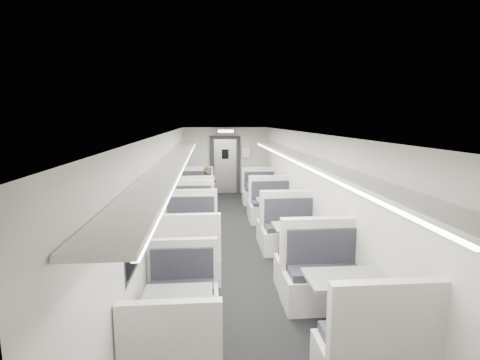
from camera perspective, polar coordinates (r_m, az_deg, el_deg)
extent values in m
cube|color=black|center=(8.01, -0.14, -10.75)|extent=(3.00, 12.00, 0.12)
cube|color=white|center=(7.53, -0.15, 7.58)|extent=(3.00, 12.00, 0.12)
cube|color=#B7B5AC|center=(13.66, -2.29, 2.99)|extent=(3.00, 0.12, 2.40)
cube|color=#B7B5AC|center=(7.70, -11.80, -2.02)|extent=(0.12, 12.00, 2.40)
cube|color=#B7B5AC|center=(7.95, 11.13, -1.64)|extent=(0.12, 12.00, 2.40)
cube|color=beige|center=(10.59, -6.84, -4.23)|extent=(1.07, 0.60, 0.45)
cube|color=black|center=(10.56, -6.87, -2.72)|extent=(0.95, 0.47, 0.10)
cube|color=beige|center=(10.26, -6.94, -1.35)|extent=(1.07, 0.12, 0.71)
cube|color=beige|center=(12.13, -6.61, -2.50)|extent=(1.07, 0.60, 0.45)
cube|color=black|center=(12.04, -6.64, -1.24)|extent=(0.95, 0.47, 0.10)
cube|color=beige|center=(12.24, -6.63, 0.37)|extent=(1.07, 0.12, 0.71)
cylinder|color=#AFAFB1|center=(11.33, -6.73, -2.71)|extent=(0.10, 0.10, 0.70)
cylinder|color=#AFAFB1|center=(11.40, -6.70, -4.35)|extent=(0.36, 0.36, 0.03)
cube|color=gray|center=(11.26, -6.77, -0.77)|extent=(0.89, 0.61, 0.04)
cube|color=beige|center=(8.35, -7.34, -7.98)|extent=(1.02, 0.57, 0.43)
cube|color=black|center=(8.31, -7.37, -6.19)|extent=(0.90, 0.45, 0.10)
cube|color=beige|center=(8.01, -7.48, -4.65)|extent=(1.02, 0.12, 0.67)
cube|color=beige|center=(9.79, -6.99, -5.41)|extent=(1.02, 0.57, 0.43)
cube|color=black|center=(9.70, -7.03, -3.94)|extent=(0.90, 0.45, 0.10)
cube|color=beige|center=(9.87, -7.01, -2.01)|extent=(1.02, 0.12, 0.67)
cylinder|color=#AFAFB1|center=(9.04, -7.17, -5.89)|extent=(0.10, 0.10, 0.66)
cylinder|color=#AFAFB1|center=(9.13, -7.13, -7.81)|extent=(0.35, 0.35, 0.03)
cube|color=gray|center=(8.95, -7.21, -3.61)|extent=(0.84, 0.58, 0.04)
cube|color=beige|center=(6.44, -8.08, -13.10)|extent=(1.12, 0.62, 0.47)
cube|color=black|center=(6.37, -8.12, -10.58)|extent=(0.99, 0.50, 0.11)
cube|color=beige|center=(6.02, -8.32, -8.58)|extent=(1.12, 0.13, 0.74)
cube|color=beige|center=(7.99, -7.45, -8.64)|extent=(1.12, 0.62, 0.47)
cube|color=black|center=(7.87, -7.51, -6.70)|extent=(0.99, 0.50, 0.11)
cube|color=beige|center=(8.04, -7.48, -4.03)|extent=(1.12, 0.13, 0.74)
cylinder|color=#AFAFB1|center=(7.17, -7.75, -9.68)|extent=(0.11, 0.11, 0.73)
cylinder|color=#AFAFB1|center=(7.29, -7.69, -12.27)|extent=(0.38, 0.38, 0.03)
cube|color=gray|center=(7.05, -7.82, -6.56)|extent=(0.93, 0.63, 0.04)
cube|color=black|center=(4.09, -10.18, -23.72)|extent=(0.86, 0.43, 0.09)
cube|color=beige|center=(3.76, -10.63, -22.05)|extent=(0.97, 0.11, 0.64)
cube|color=beige|center=(5.42, -8.73, -17.96)|extent=(0.97, 0.54, 0.41)
cube|color=black|center=(5.29, -8.82, -15.68)|extent=(0.86, 0.43, 0.09)
cube|color=beige|center=(5.39, -8.73, -12.05)|extent=(0.97, 0.11, 0.64)
cylinder|color=#AFAFB1|center=(4.75, -9.35, -20.69)|extent=(0.09, 0.09, 0.63)
cylinder|color=#AFAFB1|center=(4.90, -9.25, -23.73)|extent=(0.33, 0.33, 0.03)
cube|color=gray|center=(4.58, -9.47, -16.88)|extent=(0.80, 0.55, 0.04)
cube|color=beige|center=(10.51, 4.11, -4.30)|extent=(1.06, 0.59, 0.45)
cube|color=black|center=(10.48, 4.10, -2.80)|extent=(0.94, 0.47, 0.10)
cube|color=beige|center=(10.18, 4.34, -1.43)|extent=(1.06, 0.12, 0.70)
cube|color=beige|center=(12.02, 2.95, -2.58)|extent=(1.06, 0.59, 0.45)
cube|color=black|center=(11.93, 2.98, -1.31)|extent=(0.94, 0.47, 0.10)
cube|color=beige|center=(12.12, 2.83, 0.29)|extent=(1.06, 0.12, 0.70)
cylinder|color=#AFAFB1|center=(11.24, 3.50, -2.78)|extent=(0.10, 0.10, 0.69)
cylinder|color=#AFAFB1|center=(11.31, 3.48, -4.42)|extent=(0.36, 0.36, 0.03)
cube|color=gray|center=(11.16, 3.52, -0.85)|extent=(0.88, 0.60, 0.04)
cube|color=beige|center=(8.35, 6.58, -7.82)|extent=(1.11, 0.62, 0.47)
cube|color=black|center=(8.30, 6.58, -5.86)|extent=(0.99, 0.49, 0.10)
cube|color=beige|center=(7.98, 6.99, -4.15)|extent=(1.11, 0.13, 0.73)
cube|color=beige|center=(9.90, 4.69, -5.08)|extent=(1.11, 0.62, 0.47)
cube|color=black|center=(9.80, 4.75, -3.49)|extent=(0.99, 0.49, 0.10)
cube|color=beige|center=(9.99, 4.52, -1.41)|extent=(1.11, 0.13, 0.73)
cylinder|color=#AFAFB1|center=(9.09, 5.57, -5.57)|extent=(0.10, 0.10, 0.72)
cylinder|color=#AFAFB1|center=(9.18, 5.53, -7.66)|extent=(0.38, 0.38, 0.03)
cube|color=gray|center=(9.00, 5.61, -3.09)|extent=(0.92, 0.63, 0.04)
cube|color=beige|center=(6.27, 10.84, -13.79)|extent=(1.12, 0.63, 0.48)
cube|color=black|center=(6.20, 10.84, -11.19)|extent=(1.00, 0.50, 0.11)
cube|color=beige|center=(5.86, 11.63, -9.13)|extent=(1.12, 0.13, 0.74)
cube|color=beige|center=(7.78, 7.50, -9.12)|extent=(1.12, 0.63, 0.48)
cube|color=black|center=(7.66, 7.60, -7.12)|extent=(1.00, 0.50, 0.11)
cube|color=beige|center=(7.82, 7.24, -4.36)|extent=(1.12, 0.13, 0.74)
cylinder|color=#AFAFB1|center=(6.97, 9.00, -10.23)|extent=(0.11, 0.11, 0.73)
cylinder|color=#AFAFB1|center=(7.10, 8.93, -12.89)|extent=(0.38, 0.38, 0.03)
cube|color=gray|center=(6.85, 9.09, -7.00)|extent=(0.93, 0.64, 0.04)
cube|color=black|center=(4.23, 19.96, -21.57)|extent=(1.02, 0.51, 0.11)
cube|color=beige|center=(3.87, 21.98, -19.26)|extent=(1.15, 0.13, 0.76)
cube|color=beige|center=(5.74, 12.56, -16.05)|extent=(1.15, 0.64, 0.49)
cube|color=black|center=(5.59, 12.77, -13.41)|extent=(1.02, 0.51, 0.11)
cube|color=beige|center=(5.71, 12.07, -9.39)|extent=(1.15, 0.13, 0.76)
cylinder|color=#AFAFB1|center=(4.97, 15.70, -18.70)|extent=(0.11, 0.11, 0.75)
cylinder|color=#AFAFB1|center=(5.14, 15.51, -22.25)|extent=(0.39, 0.39, 0.03)
cube|color=gray|center=(4.79, 15.92, -14.26)|extent=(0.96, 0.65, 0.04)
imported|color=black|center=(10.51, -4.81, -1.66)|extent=(0.51, 0.34, 1.40)
cube|color=black|center=(11.02, -9.40, 2.17)|extent=(0.02, 1.18, 0.84)
cube|color=black|center=(8.84, -10.46, 0.44)|extent=(0.02, 1.18, 0.84)
cube|color=black|center=(6.69, -12.23, -2.41)|extent=(0.02, 1.18, 0.84)
cube|color=black|center=(4.58, -15.66, -7.91)|extent=(0.02, 1.18, 0.84)
cube|color=beige|center=(7.27, -9.91, 3.12)|extent=(0.46, 10.40, 0.05)
cube|color=white|center=(7.26, -8.32, 2.76)|extent=(0.05, 10.20, 0.04)
cube|color=beige|center=(7.49, 9.72, 3.30)|extent=(0.46, 10.40, 0.05)
cube|color=white|center=(7.44, 8.22, 2.92)|extent=(0.05, 10.20, 0.04)
cube|color=black|center=(13.55, -2.26, 2.31)|extent=(1.10, 0.10, 2.10)
cube|color=#AFAFB1|center=(13.53, -2.26, 2.08)|extent=(0.80, 0.05, 1.95)
cube|color=black|center=(13.44, -2.26, 3.96)|extent=(0.25, 0.02, 0.35)
cube|color=black|center=(12.97, -2.19, 7.45)|extent=(0.62, 0.10, 0.16)
cube|color=white|center=(12.91, -2.18, 7.44)|extent=(0.54, 0.02, 0.10)
cube|color=white|center=(13.54, 0.91, 4.22)|extent=(0.32, 0.02, 0.40)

